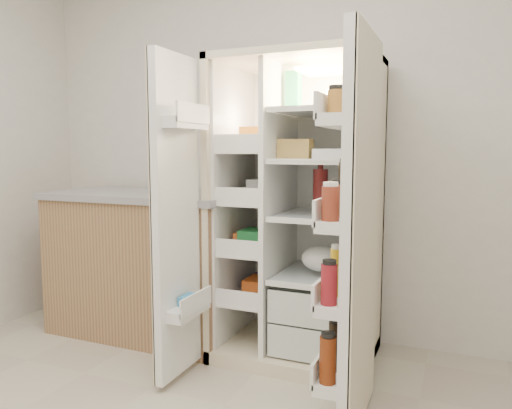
% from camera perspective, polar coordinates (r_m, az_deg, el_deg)
% --- Properties ---
extents(wall_back, '(4.00, 0.02, 2.70)m').
position_cam_1_polar(wall_back, '(3.32, 4.85, 7.92)').
color(wall_back, silver).
rests_on(wall_back, floor).
extents(refrigerator, '(0.92, 0.70, 1.80)m').
position_cam_1_polar(refrigerator, '(2.98, 5.49, -3.58)').
color(refrigerator, beige).
rests_on(refrigerator, floor).
extents(freezer_door, '(0.15, 0.40, 1.72)m').
position_cam_1_polar(freezer_door, '(2.63, -9.31, -1.74)').
color(freezer_door, white).
rests_on(freezer_door, floor).
extents(fridge_door, '(0.17, 0.58, 1.72)m').
position_cam_1_polar(fridge_door, '(2.18, 11.67, -3.90)').
color(fridge_door, white).
rests_on(fridge_door, floor).
extents(kitchen_counter, '(1.34, 0.72, 0.98)m').
position_cam_1_polar(kitchen_counter, '(3.46, -12.39, -6.63)').
color(kitchen_counter, '#99774C').
rests_on(kitchen_counter, floor).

